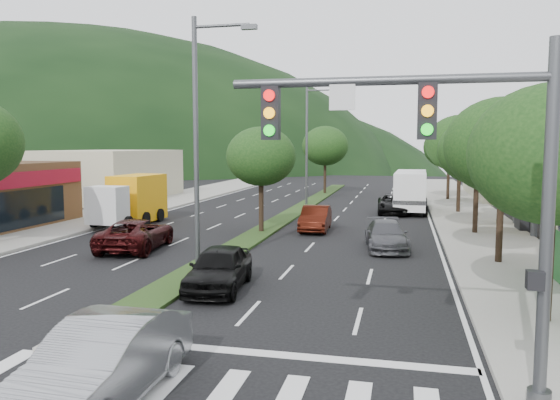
% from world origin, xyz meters
% --- Properties ---
extents(ground, '(160.00, 160.00, 0.00)m').
position_xyz_m(ground, '(0.00, 0.00, 0.00)').
color(ground, black).
rests_on(ground, ground).
extents(sidewalk_right, '(5.00, 90.00, 0.15)m').
position_xyz_m(sidewalk_right, '(12.50, 25.00, 0.07)').
color(sidewalk_right, gray).
rests_on(sidewalk_right, ground).
extents(sidewalk_left, '(6.00, 90.00, 0.15)m').
position_xyz_m(sidewalk_left, '(-13.00, 25.00, 0.07)').
color(sidewalk_left, gray).
rests_on(sidewalk_left, ground).
extents(median, '(1.60, 56.00, 0.12)m').
position_xyz_m(median, '(0.00, 28.00, 0.06)').
color(median, '#1D3613').
rests_on(median, ground).
extents(crosswalk, '(19.00, 2.20, 0.01)m').
position_xyz_m(crosswalk, '(0.00, -2.00, 0.01)').
color(crosswalk, silver).
rests_on(crosswalk, ground).
extents(traffic_signal, '(6.12, 0.40, 7.00)m').
position_xyz_m(traffic_signal, '(9.03, -1.54, 4.65)').
color(traffic_signal, '#47494C').
rests_on(traffic_signal, ground).
extents(bldg_left_far, '(9.00, 14.00, 4.60)m').
position_xyz_m(bldg_left_far, '(-19.00, 34.00, 2.30)').
color(bldg_left_far, '#B5B090').
rests_on(bldg_left_far, ground).
extents(bldg_right_far, '(10.00, 16.00, 5.20)m').
position_xyz_m(bldg_right_far, '(19.50, 44.00, 2.60)').
color(bldg_right_far, '#B5B090').
rests_on(bldg_right_far, ground).
extents(hill_far, '(176.00, 132.00, 82.00)m').
position_xyz_m(hill_far, '(-80.00, 110.00, 0.00)').
color(hill_far, black).
rests_on(hill_far, ground).
extents(tree_r_a, '(4.60, 4.60, 6.63)m').
position_xyz_m(tree_r_a, '(12.00, 4.00, 4.82)').
color(tree_r_a, black).
rests_on(tree_r_a, sidewalk_right).
extents(tree_r_b, '(4.80, 4.80, 6.94)m').
position_xyz_m(tree_r_b, '(12.00, 12.00, 5.04)').
color(tree_r_b, black).
rests_on(tree_r_b, sidewalk_right).
extents(tree_r_c, '(4.40, 4.40, 6.48)m').
position_xyz_m(tree_r_c, '(12.00, 20.00, 4.75)').
color(tree_r_c, black).
rests_on(tree_r_c, sidewalk_right).
extents(tree_r_d, '(5.00, 5.00, 7.17)m').
position_xyz_m(tree_r_d, '(12.00, 30.00, 5.18)').
color(tree_r_d, black).
rests_on(tree_r_d, sidewalk_right).
extents(tree_r_e, '(4.60, 4.60, 6.71)m').
position_xyz_m(tree_r_e, '(12.00, 40.00, 4.89)').
color(tree_r_e, black).
rests_on(tree_r_e, sidewalk_right).
extents(tree_med_near, '(4.00, 4.00, 6.02)m').
position_xyz_m(tree_med_near, '(0.00, 18.00, 4.43)').
color(tree_med_near, black).
rests_on(tree_med_near, median).
extents(tree_med_far, '(4.80, 4.80, 6.94)m').
position_xyz_m(tree_med_far, '(0.00, 44.00, 5.01)').
color(tree_med_far, black).
rests_on(tree_med_far, median).
extents(streetlight_near, '(2.60, 0.25, 10.00)m').
position_xyz_m(streetlight_near, '(0.21, 8.00, 5.58)').
color(streetlight_near, '#47494C').
rests_on(streetlight_near, ground).
extents(streetlight_mid, '(2.60, 0.25, 10.00)m').
position_xyz_m(streetlight_mid, '(0.21, 33.00, 5.58)').
color(streetlight_mid, '#47494C').
rests_on(streetlight_mid, ground).
extents(sedan_silver, '(1.77, 5.03, 1.66)m').
position_xyz_m(sedan_silver, '(2.32, -3.00, 0.83)').
color(sedan_silver, gray).
rests_on(sedan_silver, ground).
extents(suv_maroon, '(3.13, 5.70, 1.51)m').
position_xyz_m(suv_maroon, '(-4.67, 11.80, 0.76)').
color(suv_maroon, black).
rests_on(suv_maroon, ground).
extents(car_queue_a, '(2.22, 4.66, 1.54)m').
position_xyz_m(car_queue_a, '(1.73, 5.62, 0.77)').
color(car_queue_a, black).
rests_on(car_queue_a, ground).
extents(car_queue_b, '(2.47, 4.90, 1.36)m').
position_xyz_m(car_queue_b, '(7.23, 14.58, 0.68)').
color(car_queue_b, '#47474C').
rests_on(car_queue_b, ground).
extents(car_queue_c, '(1.76, 4.54, 1.47)m').
position_xyz_m(car_queue_c, '(2.93, 19.58, 0.74)').
color(car_queue_c, '#47150B').
rests_on(car_queue_c, ground).
extents(car_queue_d, '(2.60, 5.24, 1.43)m').
position_xyz_m(car_queue_d, '(7.35, 28.76, 0.71)').
color(car_queue_d, black).
rests_on(car_queue_d, ground).
extents(box_truck, '(2.69, 6.45, 3.14)m').
position_xyz_m(box_truck, '(-9.00, 19.54, 1.49)').
color(box_truck, silver).
rests_on(box_truck, ground).
extents(motorhome, '(2.74, 8.07, 3.07)m').
position_xyz_m(motorhome, '(8.53, 30.51, 1.64)').
color(motorhome, white).
rests_on(motorhome, ground).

